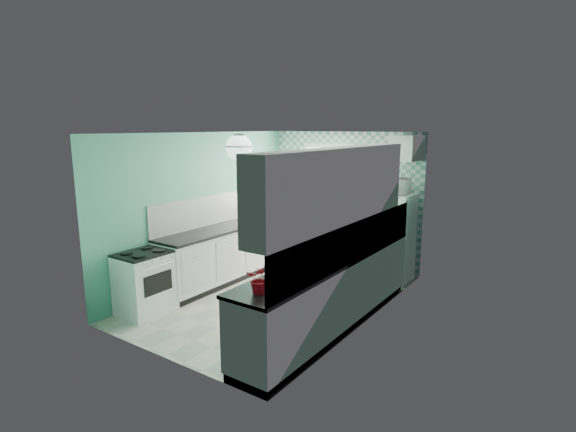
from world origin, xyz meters
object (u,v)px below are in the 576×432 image
Objects in this scene: sink at (363,244)px; fruit_bowl at (283,279)px; stove at (145,282)px; fridge at (392,237)px; potted_plant at (260,279)px; microwave at (394,186)px; ceiling_light at (239,147)px.

fruit_bowl is (-0.00, -1.97, 0.04)m from sink.
sink reaches higher than stove.
sink is 2.13× the size of fruit_bowl.
fridge is 4.99× the size of potted_plant.
potted_plant is (0.09, -3.73, 0.35)m from fridge.
microwave reaches higher than potted_plant.
potted_plant is at bearing -42.70° from ceiling_light.
ceiling_light reaches higher than potted_plant.
ceiling_light is 0.72× the size of microwave.
stove is 2.45m from fruit_bowl.
fridge is 5.95× the size of fruit_bowl.
stove is 3.45× the size of fruit_bowl.
potted_plant is at bearing -8.94° from stove.
ceiling_light is 3.25m from fridge.
fruit_bowl is 0.51× the size of microwave.
stove is 4.19m from microwave.
sink is at bearing 89.87° from fruit_bowl.
ceiling_light is 0.41× the size of stove.
fridge is 3.74m from potted_plant.
sink is at bearing 95.46° from microwave.
fridge is 2.79× the size of sink.
fridge is at bearing 56.17° from stove.
microwave is at bearing 91.38° from potted_plant.
ceiling_light reaches higher than fridge.
stove is 2.52m from potted_plant.
sink is 1.79× the size of potted_plant.
sink is at bearing 40.16° from stove.
fruit_bowl is (0.09, -3.33, 0.23)m from fridge.
potted_plant is at bearing -90.74° from sink.
microwave reaches higher than sink.
fruit_bowl is at bearing 93.02° from microwave.
ceiling_light is at bearing 137.30° from potted_plant.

